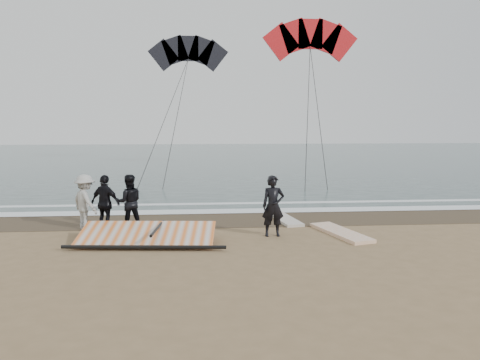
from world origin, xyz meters
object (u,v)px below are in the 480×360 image
object	(u,v)px
man_main	(273,206)
board_white	(341,232)
board_cream	(285,219)
sail_rig	(145,236)

from	to	relation	value
man_main	board_white	distance (m)	2.30
board_white	man_main	bearing A→B (deg)	165.90
board_cream	sail_rig	world-z (taller)	sail_rig
man_main	board_cream	world-z (taller)	man_main
man_main	board_cream	bearing A→B (deg)	70.28
board_white	board_cream	xyz separation A→B (m)	(-1.37, 2.15, -0.01)
board_white	sail_rig	xyz separation A→B (m)	(-5.92, -0.51, 0.14)
board_white	board_cream	distance (m)	2.55
board_white	board_cream	bearing A→B (deg)	107.20
man_main	board_white	xyz separation A→B (m)	(2.13, 0.05, -0.88)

